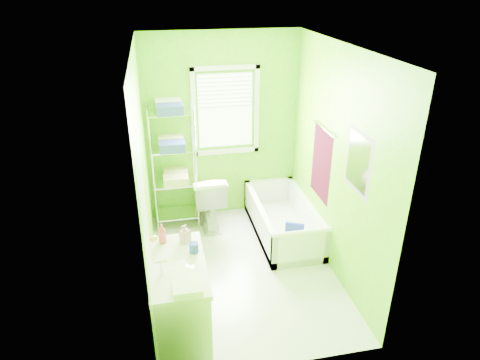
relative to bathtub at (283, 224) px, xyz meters
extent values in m
plane|color=silver|center=(-0.69, -0.64, -0.16)|extent=(2.90, 2.90, 0.00)
cube|color=#59AE08|center=(-0.69, 0.81, 1.14)|extent=(2.10, 0.04, 2.60)
cube|color=#59AE08|center=(-0.69, -2.09, 1.14)|extent=(2.10, 0.04, 2.60)
cube|color=#59AE08|center=(-1.74, -0.64, 1.14)|extent=(0.04, 2.90, 2.60)
cube|color=#59AE08|center=(0.36, -0.64, 1.14)|extent=(0.04, 2.90, 2.60)
cube|color=white|center=(-0.69, -0.64, 2.44)|extent=(2.10, 2.90, 0.04)
cube|color=white|center=(-0.64, 0.80, 1.39)|extent=(0.74, 0.01, 1.01)
cube|color=white|center=(-0.64, 0.78, 0.81)|extent=(0.92, 0.05, 0.06)
cube|color=white|center=(-0.64, 0.78, 1.97)|extent=(0.92, 0.05, 0.06)
cube|color=white|center=(-1.07, 0.78, 1.39)|extent=(0.06, 0.05, 1.22)
cube|color=white|center=(-0.21, 0.78, 1.39)|extent=(0.06, 0.05, 1.22)
cube|color=white|center=(-0.64, 0.78, 1.68)|extent=(0.72, 0.02, 0.50)
cube|color=white|center=(-1.72, -1.64, 0.84)|extent=(0.02, 0.80, 2.00)
sphere|color=gold|center=(-1.69, -1.31, 0.84)|extent=(0.07, 0.07, 0.07)
cube|color=#3E0718|center=(0.35, -0.29, 0.99)|extent=(0.02, 0.58, 0.90)
cylinder|color=silver|center=(0.33, -0.29, 1.44)|extent=(0.02, 0.62, 0.02)
cube|color=#CC5972|center=(0.35, -1.19, 1.39)|extent=(0.02, 0.54, 0.64)
cube|color=white|center=(0.34, -1.19, 1.39)|extent=(0.01, 0.44, 0.54)
cube|color=white|center=(0.00, 0.03, -0.11)|extent=(0.73, 1.56, 0.10)
cube|color=white|center=(-0.33, 0.03, 0.07)|extent=(0.07, 1.56, 0.47)
cube|color=white|center=(0.33, 0.03, 0.07)|extent=(0.07, 1.56, 0.47)
cube|color=white|center=(0.00, -0.71, 0.07)|extent=(0.73, 0.07, 0.47)
cube|color=white|center=(0.00, 0.78, 0.07)|extent=(0.73, 0.07, 0.47)
cylinder|color=white|center=(0.00, -0.71, 0.31)|extent=(0.73, 0.07, 0.07)
cylinder|color=#1227A9|center=(0.00, -0.43, -0.03)|extent=(0.34, 0.34, 0.06)
cylinder|color=yellow|center=(0.00, -0.43, 0.03)|extent=(0.32, 0.32, 0.05)
cube|color=#1227A9|center=(0.05, -0.31, 0.08)|extent=(0.24, 0.14, 0.22)
imported|color=white|center=(-0.96, 0.47, 0.24)|extent=(0.48, 0.80, 0.80)
cube|color=silver|center=(-1.49, -1.43, 0.20)|extent=(0.50, 1.00, 0.73)
cube|color=silver|center=(-1.49, -1.43, 0.59)|extent=(0.53, 1.03, 0.05)
ellipsoid|color=white|center=(-1.47, -1.57, 0.59)|extent=(0.34, 0.45, 0.12)
cylinder|color=silver|center=(-1.63, -1.57, 0.69)|extent=(0.03, 0.03, 0.16)
cylinder|color=silver|center=(-1.63, -1.57, 0.76)|extent=(0.12, 0.02, 0.02)
imported|color=#E9446D|center=(-1.60, -1.05, 0.72)|extent=(0.10, 0.10, 0.21)
imported|color=#BF7B93|center=(-1.38, -1.07, 0.71)|extent=(0.12, 0.12, 0.19)
cylinder|color=#1934A4|center=(-1.31, -1.28, 0.67)|extent=(0.09, 0.09, 0.10)
cube|color=white|center=(-1.42, -1.84, 0.65)|extent=(0.25, 0.20, 0.06)
cylinder|color=silver|center=(-1.67, 0.40, 0.72)|extent=(0.02, 0.02, 1.75)
cylinder|color=silver|center=(-1.67, 0.74, 0.72)|extent=(0.02, 0.02, 1.75)
cylinder|color=silver|center=(-1.10, 0.40, 0.72)|extent=(0.02, 0.02, 1.75)
cylinder|color=silver|center=(-1.10, 0.74, 0.72)|extent=(0.02, 0.02, 1.75)
cube|color=silver|center=(-1.39, 0.57, 0.00)|extent=(0.58, 0.36, 0.02)
cube|color=silver|center=(-1.39, 0.57, 0.50)|extent=(0.58, 0.36, 0.02)
cube|color=silver|center=(-1.39, 0.57, 0.99)|extent=(0.58, 0.36, 0.02)
cube|color=silver|center=(-1.39, 0.57, 1.48)|extent=(0.58, 0.36, 0.02)
cube|color=#3248B5|center=(-1.39, 0.46, 1.55)|extent=(0.33, 0.22, 0.12)
cube|color=white|center=(-1.40, 0.70, 1.55)|extent=(0.33, 0.22, 0.12)
cube|color=#3248B5|center=(-1.39, 0.46, 1.06)|extent=(0.33, 0.22, 0.12)
cube|color=#DBCF85|center=(-1.40, 0.70, 1.06)|extent=(0.33, 0.22, 0.12)
cube|color=#DBCF85|center=(-1.38, 0.48, 0.57)|extent=(0.33, 0.22, 0.12)
cube|color=#DBCF85|center=(-1.36, 0.71, 0.57)|extent=(0.33, 0.22, 0.12)
cube|color=#F7A8B1|center=(-1.09, 0.57, 0.24)|extent=(0.03, 0.31, 0.55)
camera|label=1|loc=(-1.56, -4.74, 3.05)|focal=32.00mm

